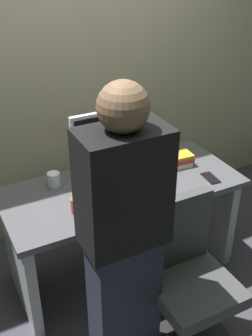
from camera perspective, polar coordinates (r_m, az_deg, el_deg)
The scene contains 12 objects.
ground_plane at distance 3.13m, azimuth -0.43°, elevation -13.56°, with size 9.00×9.00×0.00m, color #3D3842.
wall_back at distance 3.09m, azimuth -7.73°, elevation 17.49°, with size 6.40×0.10×3.00m, color tan.
desk at distance 2.80m, azimuth -0.47°, elevation -6.03°, with size 1.53×0.67×0.72m.
office_chair at distance 2.44m, azimuth 8.28°, elevation -15.52°, with size 0.52×0.52×0.94m.
person_at_desk at distance 2.05m, azimuth -0.32°, elevation -9.93°, with size 0.40×0.24×1.64m.
monitor at distance 2.67m, azimuth -1.92°, elevation 3.90°, with size 0.54×0.14×0.46m.
keyboard at distance 2.56m, azimuth -1.11°, elevation -3.78°, with size 0.43×0.13×0.02m, color #262626.
mouse at distance 2.66m, azimuth 4.73°, elevation -2.25°, with size 0.06×0.10×0.03m, color black.
cup_near_keyboard at distance 2.43m, azimuth -6.77°, elevation -5.05°, with size 0.06×0.06×0.10m, color #D84C3F.
cup_by_monitor at distance 2.68m, azimuth -9.78°, elevation -1.58°, with size 0.08×0.08×0.09m, color silver.
book_stack at distance 2.90m, azimuth 6.92°, elevation 1.10°, with size 0.21×0.17×0.08m.
cell_phone at distance 2.80m, azimuth 11.39°, elevation -1.33°, with size 0.07×0.14×0.01m, color black.
Camera 1 is at (-1.02, -2.02, 2.15)m, focal length 44.95 mm.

